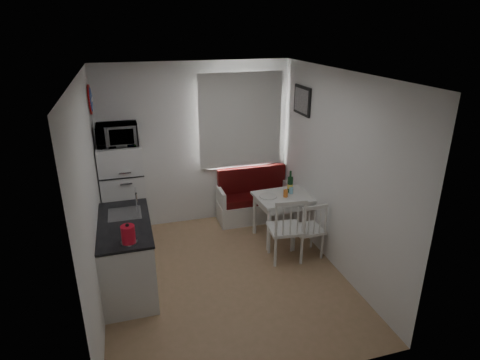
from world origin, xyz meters
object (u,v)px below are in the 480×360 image
at_px(dining_table, 287,200).
at_px(chair_left, 289,223).
at_px(kitchen_counter, 127,255).
at_px(fridge, 124,193).
at_px(kettle, 128,234).
at_px(bench, 254,203).
at_px(microwave, 117,135).
at_px(wine_bottle, 290,182).
at_px(chair_right, 311,225).

distance_m(dining_table, chair_left, 0.72).
height_order(kitchen_counter, dining_table, kitchen_counter).
bearing_deg(fridge, kettle, -89.03).
distance_m(bench, dining_table, 0.85).
bearing_deg(fridge, bench, 3.00).
bearing_deg(kitchen_counter, dining_table, 14.61).
xyz_separation_m(microwave, kettle, (0.03, -1.73, -0.65)).
relative_size(fridge, wine_bottle, 4.44).
bearing_deg(bench, kettle, -137.25).
bearing_deg(dining_table, bench, 106.95).
bearing_deg(microwave, chair_right, -26.93).
height_order(chair_right, kettle, kettle).
xyz_separation_m(chair_left, wine_bottle, (0.33, 0.77, 0.27)).
bearing_deg(kitchen_counter, bench, 32.88).
xyz_separation_m(fridge, microwave, (0.00, -0.05, 0.91)).
bearing_deg(fridge, kitchen_counter, -90.90).
relative_size(bench, kettle, 5.19).
bearing_deg(kettle, microwave, 90.99).
distance_m(bench, wine_bottle, 0.93).
xyz_separation_m(dining_table, fridge, (-2.35, 0.63, 0.13)).
xyz_separation_m(bench, microwave, (-2.07, -0.16, 1.38)).
distance_m(chair_left, fridge, 2.47).
bearing_deg(kettle, kitchen_counter, 95.28).
distance_m(kitchen_counter, microwave, 1.70).
distance_m(chair_left, kettle, 2.16).
xyz_separation_m(chair_right, microwave, (-2.43, 1.23, 1.14)).
height_order(bench, kettle, kettle).
distance_m(chair_right, fridge, 2.76).
relative_size(bench, wine_bottle, 3.60).
height_order(microwave, kettle, microwave).
height_order(chair_left, wine_bottle, wine_bottle).
height_order(chair_left, chair_right, chair_left).
distance_m(kitchen_counter, fridge, 1.28).
relative_size(dining_table, fridge, 0.64).
bearing_deg(wine_bottle, kettle, -152.43).
distance_m(fridge, kettle, 1.80).
bearing_deg(kettle, chair_right, 11.66).
relative_size(dining_table, kettle, 4.13).
distance_m(fridge, microwave, 0.91).
bearing_deg(kitchen_counter, wine_bottle, 16.32).
relative_size(kitchen_counter, microwave, 2.39).
bearing_deg(kettle, bench, 42.75).
relative_size(bench, microwave, 2.22).
xyz_separation_m(bench, wine_bottle, (0.36, -0.64, 0.58)).
bearing_deg(kettle, wine_bottle, 27.57).
xyz_separation_m(bench, chair_left, (0.02, -1.41, 0.31)).
bearing_deg(chair_left, wine_bottle, 72.98).
height_order(dining_table, wine_bottle, wine_bottle).
bearing_deg(kettle, fridge, 90.97).
distance_m(kitchen_counter, dining_table, 2.45).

